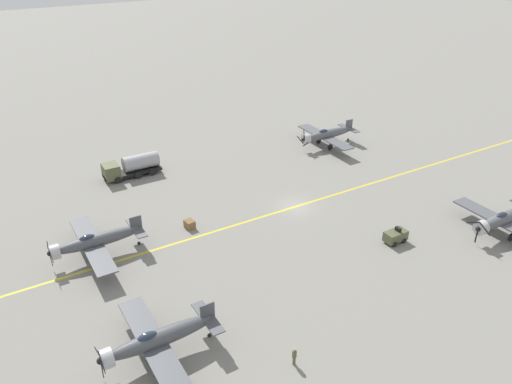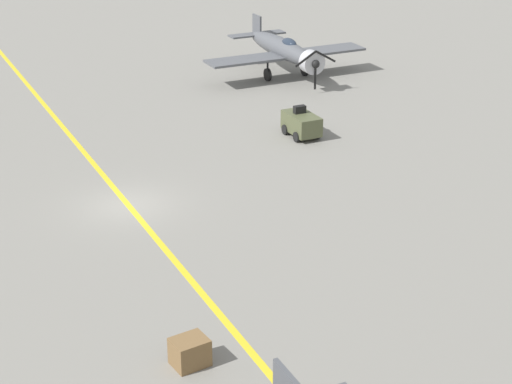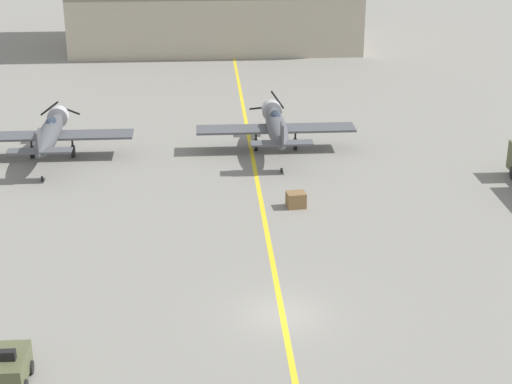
% 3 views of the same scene
% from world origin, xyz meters
% --- Properties ---
extents(ground_plane, '(400.00, 400.00, 0.00)m').
position_xyz_m(ground_plane, '(0.00, 0.00, 0.00)').
color(ground_plane, gray).
extents(taxiway_stripe, '(0.30, 160.00, 0.01)m').
position_xyz_m(taxiway_stripe, '(0.00, 0.00, 0.00)').
color(taxiway_stripe, yellow).
rests_on(taxiway_stripe, ground).
extents(airplane_far_left, '(12.00, 9.98, 3.65)m').
position_xyz_m(airplane_far_left, '(-14.85, 23.79, 2.01)').
color(airplane_far_left, '#484B50').
rests_on(airplane_far_left, ground).
extents(airplane_far_center, '(12.00, 9.98, 3.65)m').
position_xyz_m(airplane_far_center, '(1.85, 24.34, 2.01)').
color(airplane_far_center, '#4B4E53').
rests_on(airplane_far_center, ground).
extents(tow_tractor, '(1.57, 2.60, 1.79)m').
position_xyz_m(tow_tractor, '(-12.18, -5.05, 0.79)').
color(tow_tractor, '#515638').
rests_on(tow_tractor, ground).
extents(supply_crate_by_tanker, '(1.30, 1.13, 0.99)m').
position_xyz_m(supply_crate_by_tanker, '(2.17, 13.52, 0.49)').
color(supply_crate_by_tanker, brown).
rests_on(supply_crate_by_tanker, ground).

